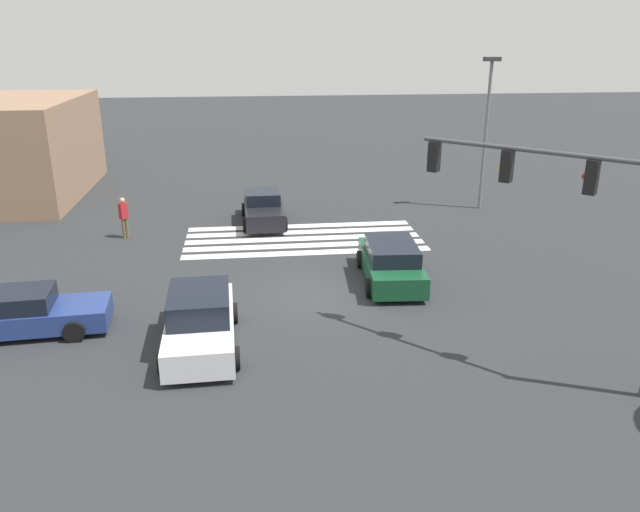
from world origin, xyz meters
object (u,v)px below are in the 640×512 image
object	(u,v)px
traffic_signal_mast	(571,207)
car_3	(200,321)
car_2	(23,313)
car_5	(391,262)
car_0	(263,209)
street_light_pole_a	(487,120)
pedestrian	(124,215)

from	to	relation	value
traffic_signal_mast	car_3	bearing A→B (deg)	31.09
car_2	car_5	bearing A→B (deg)	9.26
car_0	street_light_pole_a	distance (m)	11.88
car_2	pedestrian	distance (m)	9.29
car_2	street_light_pole_a	xyz separation A→B (m)	(-18.69, -12.15, 3.88)
car_2	car_3	distance (m)	5.54
traffic_signal_mast	pedestrian	size ratio (longest dim) A/B	3.30
traffic_signal_mast	car_2	xyz separation A→B (m)	(14.80, -3.79, -3.85)
traffic_signal_mast	pedestrian	world-z (taller)	traffic_signal_mast
traffic_signal_mast	street_light_pole_a	world-z (taller)	street_light_pole_a
car_2	car_5	size ratio (longest dim) A/B	1.04
pedestrian	street_light_pole_a	bearing A→B (deg)	53.07
car_0	car_2	size ratio (longest dim) A/B	0.92
car_0	street_light_pole_a	xyz separation A→B (m)	(-11.17, -1.32, 3.83)
car_5	car_2	bearing A→B (deg)	107.23
traffic_signal_mast	car_0	xyz separation A→B (m)	(7.28, -14.62, -3.80)
car_3	car_5	world-z (taller)	car_3
traffic_signal_mast	car_2	distance (m)	15.76
car_0	street_light_pole_a	size ratio (longest dim) A/B	0.61
pedestrian	car_3	bearing A→B (deg)	-26.25
car_5	car_3	bearing A→B (deg)	127.00
traffic_signal_mast	street_light_pole_a	bearing A→B (deg)	-58.71
traffic_signal_mast	car_0	bearing A→B (deg)	-18.52
car_3	street_light_pole_a	world-z (taller)	street_light_pole_a
car_3	traffic_signal_mast	bearing A→B (deg)	74.34
car_2	car_3	xyz separation A→B (m)	(-5.35, 1.45, 0.13)
traffic_signal_mast	car_2	bearing A→B (deg)	30.63
traffic_signal_mast	street_light_pole_a	xyz separation A→B (m)	(-3.89, -15.94, 0.03)
car_0	car_5	distance (m)	9.11
car_0	pedestrian	xyz separation A→B (m)	(6.13, 1.65, 0.34)
car_5	street_light_pole_a	bearing A→B (deg)	-32.23
street_light_pole_a	car_0	bearing A→B (deg)	6.75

